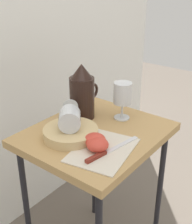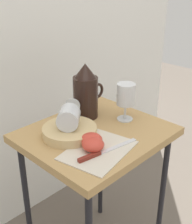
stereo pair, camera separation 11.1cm
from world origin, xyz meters
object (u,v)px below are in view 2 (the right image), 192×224
Objects in this scene: basket_tray at (70,131)px; apple_half_right at (93,145)px; wine_glass_tipped_near at (69,117)px; wine_glass_upright at (126,96)px; pitcher at (86,96)px; table at (96,148)px; apple_half_left at (91,140)px; knife at (100,153)px.

apple_half_right reaches higher than basket_tray.
wine_glass_tipped_near is at bearing 59.55° from basket_tray.
pitcher is at bearing 123.12° from wine_glass_upright.
table is 0.23m from wine_glass_upright.
apple_half_left is (-0.09, -0.06, 0.10)m from table.
basket_tray is 1.27× the size of wine_glass_tipped_near.
basket_tray is 2.65× the size of apple_half_left.
apple_half_right is (-0.10, -0.09, 0.10)m from table.
wine_glass_tipped_near is 0.18m from knife.
apple_half_left is at bearing -88.46° from wine_glass_tipped_near.
table is at bearing 35.74° from apple_half_left.
table is at bearing -26.13° from basket_tray.
wine_glass_upright is (0.24, -0.06, 0.08)m from basket_tray.
wine_glass_upright reaches higher than wine_glass_tipped_near.
basket_tray is 0.13m from apple_half_right.
apple_half_left is at bearing -87.02° from basket_tray.
knife is (-0.02, -0.17, -0.01)m from basket_tray.
wine_glass_upright is 0.64× the size of knife.
pitcher is 1.47× the size of wine_glass_upright.
wine_glass_upright reaches higher than basket_tray.
wine_glass_upright is 2.04× the size of apple_half_right.
pitcher is 3.00× the size of apple_half_right.
knife is at bearing -95.47° from basket_tray.
knife is (-0.02, -0.17, -0.07)m from wine_glass_tipped_near.
wine_glass_tipped_near is (-0.09, 0.05, 0.15)m from table.
wine_glass_tipped_near is at bearing -155.13° from pitcher.
pitcher is 0.28m from apple_half_right.
apple_half_right is (-0.02, -0.03, 0.00)m from apple_half_left.
wine_glass_upright is 0.25m from wine_glass_tipped_near.
table is 2.80× the size of knife.
knife is at bearing -109.62° from apple_half_left.
table is at bearing 48.68° from knife.
table is 0.14m from basket_tray.
apple_half_left is (-0.15, -0.18, -0.07)m from pitcher.
wine_glass_tipped_near is (0.00, 0.00, 0.06)m from basket_tray.
knife is (-0.02, -0.06, -0.02)m from apple_half_left.
basket_tray is 0.19m from pitcher.
pitcher reaches higher than apple_half_right.
pitcher is at bearing 54.71° from knife.
apple_half_right is (-0.17, -0.21, -0.07)m from pitcher.
wine_glass_upright is 0.25m from apple_half_left.
pitcher is 1.44× the size of wine_glass_tipped_near.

